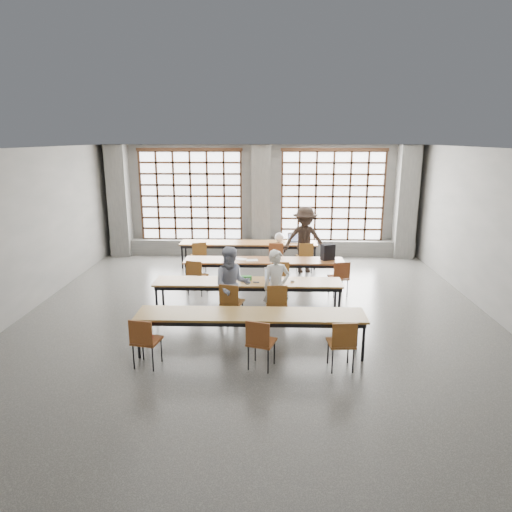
% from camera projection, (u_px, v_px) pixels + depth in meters
% --- Properties ---
extents(floor, '(11.00, 11.00, 0.00)m').
position_uv_depth(floor, '(257.00, 317.00, 9.69)').
color(floor, '#474845').
rests_on(floor, ground).
extents(ceiling, '(11.00, 11.00, 0.00)m').
position_uv_depth(ceiling, '(257.00, 148.00, 8.81)').
color(ceiling, silver).
rests_on(ceiling, floor).
extents(wall_back, '(10.00, 0.00, 10.00)m').
position_uv_depth(wall_back, '(261.00, 201.00, 14.57)').
color(wall_back, '#5D5C5A').
rests_on(wall_back, floor).
extents(wall_front, '(10.00, 0.00, 10.00)m').
position_uv_depth(wall_front, '(238.00, 371.00, 3.93)').
color(wall_front, '#5D5C5A').
rests_on(wall_front, floor).
extents(wall_left, '(0.00, 11.00, 11.00)m').
position_uv_depth(wall_left, '(14.00, 235.00, 9.39)').
color(wall_left, '#5D5C5A').
rests_on(wall_left, floor).
extents(wall_right, '(0.00, 11.00, 11.00)m').
position_uv_depth(wall_right, '(506.00, 239.00, 9.11)').
color(wall_right, '#5D5C5A').
rests_on(wall_right, floor).
extents(column_left, '(0.60, 0.55, 3.50)m').
position_uv_depth(column_left, '(119.00, 201.00, 14.43)').
color(column_left, '#555552').
rests_on(column_left, floor).
extents(column_mid, '(0.60, 0.55, 3.50)m').
position_uv_depth(column_mid, '(261.00, 202.00, 14.30)').
color(column_mid, '#555552').
rests_on(column_mid, floor).
extents(column_right, '(0.60, 0.55, 3.50)m').
position_uv_depth(column_right, '(406.00, 202.00, 14.17)').
color(column_right, '#555552').
rests_on(column_right, floor).
extents(window_left, '(3.32, 0.12, 3.00)m').
position_uv_depth(window_left, '(191.00, 196.00, 14.52)').
color(window_left, white).
rests_on(window_left, wall_back).
extents(window_right, '(3.32, 0.12, 3.00)m').
position_uv_depth(window_right, '(333.00, 197.00, 14.39)').
color(window_right, white).
rests_on(window_right, wall_back).
extents(sill_ledge, '(9.80, 0.35, 0.50)m').
position_uv_depth(sill_ledge, '(261.00, 248.00, 14.75)').
color(sill_ledge, '#555552').
rests_on(sill_ledge, floor).
extents(desk_row_a, '(4.00, 0.70, 0.73)m').
position_uv_depth(desk_row_a, '(249.00, 244.00, 13.38)').
color(desk_row_a, brown).
rests_on(desk_row_a, floor).
extents(desk_row_b, '(4.00, 0.70, 0.73)m').
position_uv_depth(desk_row_b, '(264.00, 262.00, 11.47)').
color(desk_row_b, brown).
rests_on(desk_row_b, floor).
extents(desk_row_c, '(4.00, 0.70, 0.73)m').
position_uv_depth(desk_row_c, '(248.00, 284.00, 9.76)').
color(desk_row_c, brown).
rests_on(desk_row_c, floor).
extents(desk_row_d, '(4.00, 0.70, 0.73)m').
position_uv_depth(desk_row_d, '(251.00, 317.00, 7.97)').
color(desk_row_d, brown).
rests_on(desk_row_d, floor).
extents(chair_back_left, '(0.53, 0.53, 0.88)m').
position_uv_depth(chair_back_left, '(199.00, 254.00, 12.85)').
color(chair_back_left, brown).
rests_on(chair_back_left, floor).
extents(chair_back_mid, '(0.43, 0.43, 0.88)m').
position_uv_depth(chair_back_mid, '(276.00, 254.00, 12.78)').
color(chair_back_mid, brown).
rests_on(chair_back_mid, floor).
extents(chair_back_right, '(0.48, 0.48, 0.88)m').
position_uv_depth(chair_back_right, '(305.00, 254.00, 12.76)').
color(chair_back_right, brown).
rests_on(chair_back_right, floor).
extents(chair_mid_left, '(0.51, 0.52, 0.88)m').
position_uv_depth(chair_mid_left, '(196.00, 274.00, 10.94)').
color(chair_mid_left, brown).
rests_on(chair_mid_left, floor).
extents(chair_mid_centre, '(0.43, 0.44, 0.88)m').
position_uv_depth(chair_mid_centre, '(280.00, 275.00, 10.88)').
color(chair_mid_centre, brown).
rests_on(chair_mid_centre, floor).
extents(chair_mid_right, '(0.50, 0.50, 0.88)m').
position_uv_depth(chair_mid_right, '(340.00, 275.00, 10.84)').
color(chair_mid_right, brown).
rests_on(chair_mid_right, floor).
extents(chair_front_left, '(0.51, 0.51, 0.88)m').
position_uv_depth(chair_front_left, '(231.00, 300.00, 9.20)').
color(chair_front_left, brown).
rests_on(chair_front_left, floor).
extents(chair_front_right, '(0.45, 0.45, 0.88)m').
position_uv_depth(chair_front_right, '(277.00, 300.00, 9.17)').
color(chair_front_right, brown).
rests_on(chair_front_right, floor).
extents(chair_near_left, '(0.49, 0.49, 0.88)m').
position_uv_depth(chair_near_left, '(144.00, 338.00, 7.44)').
color(chair_near_left, brown).
rests_on(chair_near_left, floor).
extents(chair_near_mid, '(0.53, 0.53, 0.88)m').
position_uv_depth(chair_near_mid, '(260.00, 339.00, 7.39)').
color(chair_near_mid, brown).
rests_on(chair_near_mid, floor).
extents(chair_near_right, '(0.45, 0.46, 0.88)m').
position_uv_depth(chair_near_right, '(342.00, 340.00, 7.35)').
color(chair_near_right, brown).
rests_on(chair_near_right, floor).
extents(student_male, '(0.64, 0.52, 1.54)m').
position_uv_depth(student_male, '(276.00, 287.00, 9.24)').
color(student_male, silver).
rests_on(student_male, floor).
extents(student_female, '(0.86, 0.71, 1.60)m').
position_uv_depth(student_female, '(232.00, 285.00, 9.25)').
color(student_female, navy).
rests_on(student_female, floor).
extents(student_back, '(1.28, 0.84, 1.86)m').
position_uv_depth(student_back, '(305.00, 240.00, 12.78)').
color(student_back, black).
rests_on(student_back, floor).
extents(laptop_front, '(0.40, 0.35, 0.26)m').
position_uv_depth(laptop_front, '(273.00, 277.00, 9.82)').
color(laptop_front, silver).
rests_on(laptop_front, desk_row_c).
extents(laptop_back, '(0.39, 0.34, 0.26)m').
position_uv_depth(laptop_back, '(294.00, 240.00, 13.42)').
color(laptop_back, '#ACACB1').
rests_on(laptop_back, desk_row_a).
extents(mouse, '(0.11, 0.08, 0.04)m').
position_uv_depth(mouse, '(292.00, 281.00, 9.69)').
color(mouse, silver).
rests_on(mouse, desk_row_c).
extents(green_box, '(0.26, 0.11, 0.09)m').
position_uv_depth(green_box, '(246.00, 278.00, 9.81)').
color(green_box, '#2B842E').
rests_on(green_box, desk_row_c).
extents(phone, '(0.13, 0.06, 0.01)m').
position_uv_depth(phone, '(256.00, 282.00, 9.64)').
color(phone, black).
rests_on(phone, desk_row_c).
extents(paper_sheet_a, '(0.34, 0.28, 0.00)m').
position_uv_depth(paper_sheet_a, '(240.00, 259.00, 11.52)').
color(paper_sheet_a, white).
rests_on(paper_sheet_a, desk_row_b).
extents(paper_sheet_b, '(0.32, 0.25, 0.00)m').
position_uv_depth(paper_sheet_b, '(252.00, 260.00, 11.41)').
color(paper_sheet_b, white).
rests_on(paper_sheet_b, desk_row_b).
extents(backpack, '(0.37, 0.31, 0.40)m').
position_uv_depth(backpack, '(328.00, 252.00, 11.41)').
color(backpack, black).
rests_on(backpack, desk_row_b).
extents(plastic_bag, '(0.32, 0.29, 0.29)m').
position_uv_depth(plastic_bag, '(279.00, 237.00, 13.35)').
color(plastic_bag, white).
rests_on(plastic_bag, desk_row_a).
extents(red_pouch, '(0.21, 0.11, 0.06)m').
position_uv_depth(red_pouch, '(147.00, 338.00, 7.53)').
color(red_pouch, '#A41421').
rests_on(red_pouch, chair_near_left).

